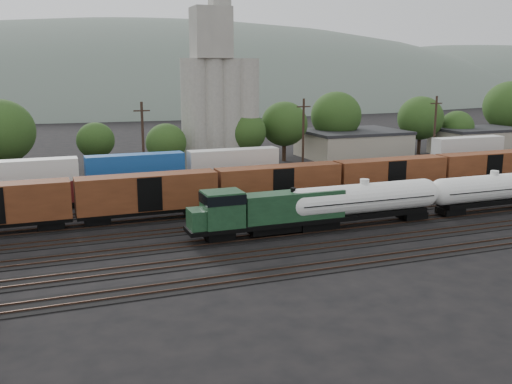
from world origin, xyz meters
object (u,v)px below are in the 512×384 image
object	(u,v)px
tank_car_a	(364,200)
grain_silo	(220,100)
green_locomotive	(264,211)
orange_locomotive	(270,182)

from	to	relation	value
tank_car_a	grain_silo	bearing A→B (deg)	94.01
green_locomotive	grain_silo	world-z (taller)	grain_silo
green_locomotive	orange_locomotive	xyz separation A→B (m)	(6.75, 15.00, -0.35)
green_locomotive	grain_silo	distance (m)	42.72
grain_silo	green_locomotive	bearing A→B (deg)	-101.51
tank_car_a	grain_silo	size ratio (longest dim) A/B	0.62
orange_locomotive	grain_silo	xyz separation A→B (m)	(1.59, 26.00, 8.96)
green_locomotive	grain_silo	xyz separation A→B (m)	(8.35, 41.00, 8.61)
green_locomotive	tank_car_a	size ratio (longest dim) A/B	0.97
tank_car_a	orange_locomotive	xyz separation A→B (m)	(-4.47, 15.00, -0.51)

